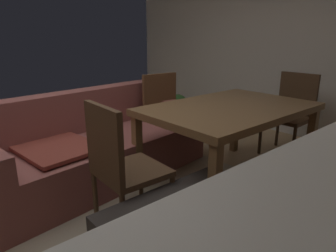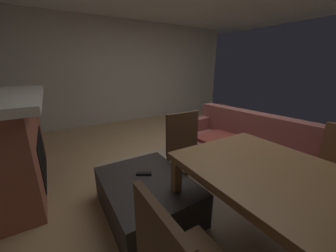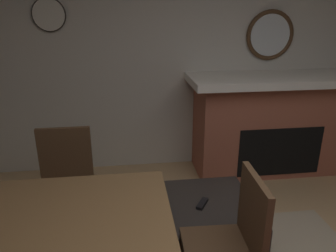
# 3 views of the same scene
# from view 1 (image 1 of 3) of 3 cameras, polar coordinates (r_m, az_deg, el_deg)

# --- Properties ---
(floor) EXTENTS (7.72, 7.72, 0.00)m
(floor) POSITION_cam_1_polar(r_m,az_deg,el_deg) (2.74, -18.92, -13.63)
(floor) COLOR tan
(wall_right_window_side) EXTENTS (0.12, 6.00, 2.55)m
(wall_right_window_side) POSITION_cam_1_polar(r_m,az_deg,el_deg) (4.61, 20.61, 14.86)
(wall_right_window_side) COLOR white
(wall_right_window_side) RESTS_ON ground
(area_rug) EXTENTS (2.60, 2.00, 0.01)m
(area_rug) POSITION_cam_1_polar(r_m,az_deg,el_deg) (2.48, -6.62, -16.06)
(area_rug) COLOR tan
(area_rug) RESTS_ON ground
(couch) EXTENTS (2.26, 1.10, 0.82)m
(couch) POSITION_cam_1_polar(r_m,az_deg,el_deg) (3.01, -13.47, -4.03)
(couch) COLOR #8C4C47
(couch) RESTS_ON ground
(ottoman_coffee_table) EXTENTS (1.05, 0.81, 0.37)m
(ottoman_coffee_table) POSITION_cam_1_polar(r_m,az_deg,el_deg) (1.92, 6.36, -20.50)
(ottoman_coffee_table) COLOR #2D2826
(ottoman_coffee_table) RESTS_ON ground
(tv_remote) EXTENTS (0.13, 0.16, 0.02)m
(tv_remote) POSITION_cam_1_polar(r_m,az_deg,el_deg) (1.76, 3.67, -16.54)
(tv_remote) COLOR black
(tv_remote) RESTS_ON ottoman_coffee_table
(dining_table) EXTENTS (1.53, 1.01, 0.74)m
(dining_table) POSITION_cam_1_polar(r_m,az_deg,el_deg) (2.78, 11.51, 2.22)
(dining_table) COLOR brown
(dining_table) RESTS_ON ground
(dining_chair_east) EXTENTS (0.45, 0.45, 0.93)m
(dining_chair_east) POSITION_cam_1_polar(r_m,az_deg,el_deg) (3.77, 22.26, 2.94)
(dining_chair_east) COLOR #513823
(dining_chair_east) RESTS_ON ground
(dining_chair_west) EXTENTS (0.46, 0.46, 0.93)m
(dining_chair_west) POSITION_cam_1_polar(r_m,az_deg,el_deg) (2.08, -9.03, -6.76)
(dining_chair_west) COLOR #513823
(dining_chair_west) RESTS_ON ground
(dining_chair_south) EXTENTS (0.44, 0.44, 0.93)m
(dining_chair_south) POSITION_cam_1_polar(r_m,az_deg,el_deg) (2.41, 28.45, -5.30)
(dining_chair_south) COLOR #513823
(dining_chair_south) RESTS_ON ground
(dining_chair_north) EXTENTS (0.47, 0.47, 0.93)m
(dining_chair_north) POSITION_cam_1_polar(r_m,az_deg,el_deg) (3.42, -0.50, 2.87)
(dining_chair_north) COLOR brown
(dining_chair_north) RESTS_ON ground
(potted_plant) EXTENTS (0.34, 0.34, 0.48)m
(potted_plant) POSITION_cam_1_polar(r_m,az_deg,el_deg) (4.64, 1.82, 3.43)
(potted_plant) COLOR #474C51
(potted_plant) RESTS_ON ground
(small_dog) EXTENTS (0.40, 0.48, 0.31)m
(small_dog) POSITION_cam_1_polar(r_m,az_deg,el_deg) (2.46, 21.13, -12.72)
(small_dog) COLOR #8C6B4C
(small_dog) RESTS_ON ground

